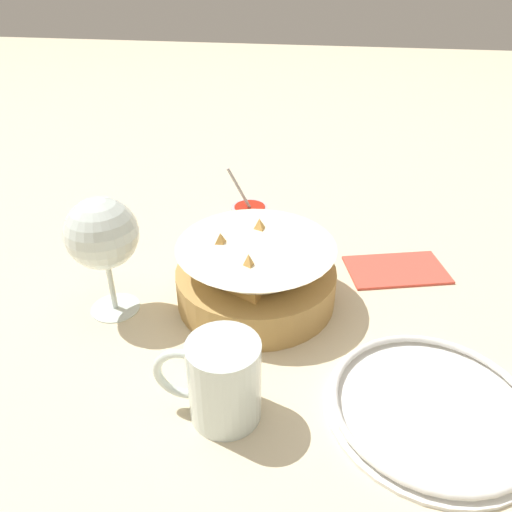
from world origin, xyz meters
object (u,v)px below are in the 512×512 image
at_px(wine_glass, 102,236).
at_px(beer_mug, 223,383).
at_px(food_basket, 256,275).
at_px(sauce_cup, 250,216).
at_px(side_plate, 432,406).

distance_m(wine_glass, beer_mug, 0.24).
xyz_separation_m(food_basket, beer_mug, (0.00, 0.20, 0.00)).
height_order(food_basket, sauce_cup, sauce_cup).
xyz_separation_m(food_basket, sauce_cup, (0.04, -0.19, -0.02)).
distance_m(food_basket, sauce_cup, 0.20).
bearing_deg(beer_mug, food_basket, -90.47).
distance_m(beer_mug, side_plate, 0.22).
distance_m(wine_glass, side_plate, 0.42).
bearing_deg(wine_glass, sauce_cup, -119.60).
relative_size(beer_mug, side_plate, 0.50).
bearing_deg(wine_glass, food_basket, -164.59).
bearing_deg(food_basket, beer_mug, 89.53).
height_order(beer_mug, side_plate, beer_mug).
distance_m(food_basket, wine_glass, 0.20).
height_order(sauce_cup, side_plate, sauce_cup).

